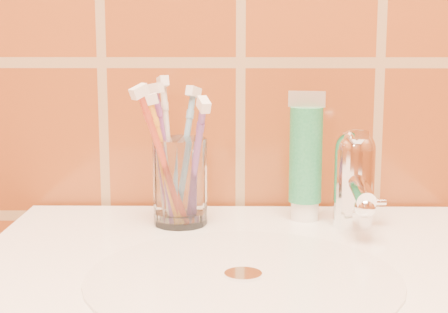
{
  "coord_description": "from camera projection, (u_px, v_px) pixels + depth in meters",
  "views": [
    {
      "loc": [
        -0.01,
        0.29,
        1.08
      ],
      "look_at": [
        -0.02,
        1.08,
        0.94
      ],
      "focal_mm": 55.0,
      "sensor_mm": 36.0,
      "label": 1
    }
  ],
  "objects": [
    {
      "name": "toothbrush_4",
      "position": [
        163.0,
        159.0,
        0.8
      ],
      "size": [
        0.14,
        0.14,
        0.19
      ],
      "primitive_type": null,
      "rotation": [
        0.37,
        0.0,
        -0.84
      ],
      "color": "#B23B26",
      "rests_on": "glass_tumbler"
    },
    {
      "name": "toothbrush_3",
      "position": [
        165.0,
        161.0,
        0.81
      ],
      "size": [
        0.07,
        0.06,
        0.17
      ],
      "primitive_type": null,
      "rotation": [
        0.23,
        0.0,
        -1.51
      ],
      "color": "gold",
      "rests_on": "glass_tumbler"
    },
    {
      "name": "toothpaste_tube",
      "position": [
        306.0,
        160.0,
        0.84
      ],
      "size": [
        0.04,
        0.04,
        0.16
      ],
      "rotation": [
        0.0,
        0.0,
        -0.21
      ],
      "color": "white",
      "rests_on": "pedestal_sink"
    },
    {
      "name": "toothbrush_5",
      "position": [
        166.0,
        155.0,
        0.82
      ],
      "size": [
        0.09,
        0.08,
        0.18
      ],
      "primitive_type": null,
      "rotation": [
        0.18,
        0.0,
        -2.14
      ],
      "color": "#834390",
      "rests_on": "glass_tumbler"
    },
    {
      "name": "toothbrush_1",
      "position": [
        168.0,
        150.0,
        0.84
      ],
      "size": [
        0.07,
        0.11,
        0.19
      ],
      "primitive_type": null,
      "rotation": [
        0.23,
        0.0,
        -2.76
      ],
      "color": "silver",
      "rests_on": "glass_tumbler"
    },
    {
      "name": "toothbrush_0",
      "position": [
        184.0,
        155.0,
        0.84
      ],
      "size": [
        0.09,
        0.11,
        0.18
      ],
      "primitive_type": null,
      "rotation": [
        0.27,
        0.0,
        2.58
      ],
      "color": "#6897B9",
      "rests_on": "glass_tumbler"
    },
    {
      "name": "glass_tumbler",
      "position": [
        180.0,
        182.0,
        0.83
      ],
      "size": [
        0.08,
        0.08,
        0.11
      ],
      "primitive_type": "cylinder",
      "rotation": [
        0.0,
        0.0,
        0.31
      ],
      "color": "white",
      "rests_on": "pedestal_sink"
    },
    {
      "name": "toothbrush_2",
      "position": [
        195.0,
        165.0,
        0.8
      ],
      "size": [
        0.1,
        0.15,
        0.19
      ],
      "primitive_type": null,
      "rotation": [
        0.42,
        0.0,
        0.37
      ],
      "color": "#6C418B",
      "rests_on": "glass_tumbler"
    },
    {
      "name": "faucet",
      "position": [
        355.0,
        175.0,
        0.81
      ],
      "size": [
        0.05,
        0.11,
        0.12
      ],
      "color": "white",
      "rests_on": "pedestal_sink"
    }
  ]
}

